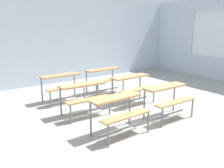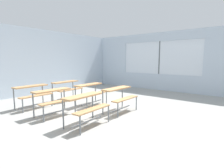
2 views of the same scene
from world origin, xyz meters
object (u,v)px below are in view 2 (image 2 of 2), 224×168
desk_bench_r1c1 (91,89)px  desk_bench_r2c1 (67,86)px  desk_bench_r0c0 (86,103)px  desk_bench_r0c1 (120,94)px  desk_bench_r2c0 (33,91)px  desk_bench_r1c0 (54,96)px

desk_bench_r1c1 → desk_bench_r2c1: bearing=90.4°
desk_bench_r1c1 → desk_bench_r2c1: size_ratio=1.00×
desk_bench_r0c0 → desk_bench_r1c1: size_ratio=1.01×
desk_bench_r0c0 → desk_bench_r0c1: size_ratio=1.02×
desk_bench_r0c1 → desk_bench_r2c0: same height
desk_bench_r0c1 → desk_bench_r2c0: 2.91m
desk_bench_r0c0 → desk_bench_r0c1: 1.41m
desk_bench_r0c1 → desk_bench_r1c1: size_ratio=0.99×
desk_bench_r1c0 → desk_bench_r1c1: 1.49m
desk_bench_r0c1 → desk_bench_r2c0: (-1.43, 2.53, 0.00)m
desk_bench_r1c0 → desk_bench_r0c0: bearing=-86.0°
desk_bench_r2c0 → desk_bench_r1c1: bearing=-41.8°
desk_bench_r0c0 → desk_bench_r2c0: bearing=88.0°
desk_bench_r1c0 → desk_bench_r2c1: size_ratio=1.01×
desk_bench_r2c1 → desk_bench_r0c0: bearing=-119.4°
desk_bench_r1c1 → desk_bench_r2c0: 1.92m
desk_bench_r1c0 → desk_bench_r2c0: size_ratio=1.01×
desk_bench_r0c1 → desk_bench_r2c0: bearing=119.3°
desk_bench_r1c0 → desk_bench_r1c1: size_ratio=1.01×
desk_bench_r1c0 → desk_bench_r2c0: same height
desk_bench_r0c1 → desk_bench_r1c1: same height
desk_bench_r0c1 → desk_bench_r1c0: (-1.45, 1.27, 0.00)m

